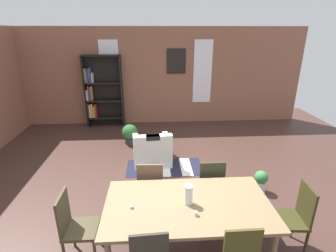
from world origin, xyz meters
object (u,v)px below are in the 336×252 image
object	(u,v)px
dining_table	(188,208)
potted_plant_by_shelf	(130,133)
bookshelf_tall	(101,92)
dining_chair_far_left	(151,186)
vase_on_table	(189,195)
potted_plant_corner	(261,181)
armchair_white	(152,151)
dining_chair_far_right	(210,184)
dining_chair_head_right	(295,216)
dining_chair_head_left	(75,225)

from	to	relation	value
dining_table	potted_plant_by_shelf	bearing A→B (deg)	105.89
bookshelf_tall	dining_chair_far_left	bearing A→B (deg)	-70.56
vase_on_table	dining_chair_far_left	size ratio (longest dim) A/B	0.26
bookshelf_tall	potted_plant_corner	distance (m)	5.10
potted_plant_corner	bookshelf_tall	bearing A→B (deg)	133.07
dining_table	armchair_white	size ratio (longest dim) A/B	2.32
dining_chair_far_right	armchair_white	world-z (taller)	dining_chair_far_right
dining_chair_head_right	armchair_white	world-z (taller)	dining_chair_head_right
potted_plant_by_shelf	potted_plant_corner	world-z (taller)	potted_plant_by_shelf
dining_chair_head_left	potted_plant_corner	size ratio (longest dim) A/B	2.35
dining_chair_head_right	armchair_white	bearing A→B (deg)	126.19
potted_plant_corner	vase_on_table	bearing A→B (deg)	-139.69
dining_chair_head_left	dining_table	bearing A→B (deg)	0.01
dining_chair_far_right	potted_plant_corner	bearing A→B (deg)	25.35
dining_chair_far_left	potted_plant_by_shelf	world-z (taller)	dining_chair_far_left
dining_chair_head_left	potted_plant_corner	distance (m)	3.17
dining_chair_far_right	potted_plant_by_shelf	bearing A→B (deg)	117.92
dining_chair_head_right	potted_plant_corner	size ratio (longest dim) A/B	2.35
dining_chair_head_right	potted_plant_by_shelf	xyz separation A→B (m)	(-2.39, 3.54, -0.24)
dining_chair_far_left	dining_chair_head_right	distance (m)	2.00
potted_plant_by_shelf	potted_plant_corner	xyz separation A→B (m)	(2.51, -2.26, -0.06)
vase_on_table	bookshelf_tall	world-z (taller)	bookshelf_tall
bookshelf_tall	potted_plant_corner	world-z (taller)	bookshelf_tall
dining_chair_far_left	armchair_white	world-z (taller)	dining_chair_far_left
vase_on_table	potted_plant_corner	distance (m)	2.08
dining_chair_head_right	potted_plant_by_shelf	distance (m)	4.28
dining_chair_head_left	armchair_white	distance (m)	2.67
dining_chair_head_right	bookshelf_tall	distance (m)	5.98
bookshelf_tall	potted_plant_by_shelf	bearing A→B (deg)	-56.81
dining_table	dining_chair_head_right	xyz separation A→B (m)	(1.38, -0.01, -0.18)
vase_on_table	dining_chair_head_left	world-z (taller)	vase_on_table
vase_on_table	potted_plant_by_shelf	world-z (taller)	vase_on_table
armchair_white	potted_plant_by_shelf	bearing A→B (deg)	118.42
dining_chair_head_left	potted_plant_by_shelf	xyz separation A→B (m)	(0.38, 3.53, -0.24)
dining_chair_head_right	armchair_white	size ratio (longest dim) A/B	1.09
dining_chair_far_left	dining_chair_head_left	bearing A→B (deg)	-140.03
dining_table	dining_chair_head_right	bearing A→B (deg)	-0.24
dining_chair_head_right	bookshelf_tall	bearing A→B (deg)	123.80
dining_chair_far_right	dining_chair_far_left	xyz separation A→B (m)	(-0.91, 0.00, 0.00)
vase_on_table	potted_plant_by_shelf	distance (m)	3.73
dining_table	potted_plant_by_shelf	size ratio (longest dim) A/B	3.97
dining_chair_head_left	potted_plant_by_shelf	distance (m)	3.56
dining_chair_head_right	armchair_white	xyz separation A→B (m)	(-1.83, 2.49, -0.23)
vase_on_table	bookshelf_tall	bearing A→B (deg)	111.37
dining_chair_head_left	potted_plant_corner	bearing A→B (deg)	23.77
dining_table	potted_plant_corner	world-z (taller)	dining_table
dining_chair_head_left	dining_chair_far_left	bearing A→B (deg)	39.97
dining_table	potted_plant_corner	distance (m)	2.03
dining_chair_head_right	potted_plant_by_shelf	bearing A→B (deg)	124.04
dining_chair_head_left	dining_chair_far_left	distance (m)	1.21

